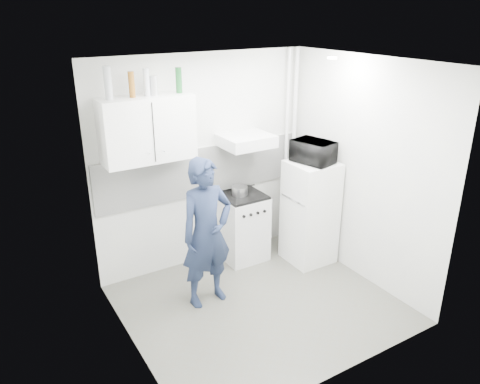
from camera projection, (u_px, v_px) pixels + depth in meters
floor at (259, 304)px, 5.18m from camera, size 2.80×2.80×0.00m
ceiling at (263, 62)px, 4.22m from camera, size 2.80×2.80×0.00m
wall_back at (204, 163)px, 5.69m from camera, size 2.80×0.00×2.80m
wall_left at (126, 227)px, 4.02m from camera, size 0.00×2.60×2.60m
wall_right at (362, 172)px, 5.37m from camera, size 0.00×2.60×2.60m
person at (207, 233)px, 4.96m from camera, size 0.63×0.44×1.66m
stove at (242, 227)px, 6.00m from camera, size 0.53×0.53×0.85m
fridge at (310, 212)px, 5.88m from camera, size 0.55×0.55×1.32m
stove_top at (243, 196)px, 5.84m from camera, size 0.51×0.51×0.03m
saucepan at (240, 190)px, 5.81m from camera, size 0.20×0.20×0.11m
microwave at (314, 152)px, 5.58m from camera, size 0.56×0.44×0.27m
bottle_a at (108, 83)px, 4.61m from camera, size 0.08×0.08×0.33m
bottle_c at (132, 84)px, 4.74m from camera, size 0.06×0.06×0.26m
bottle_d at (147, 82)px, 4.82m from camera, size 0.06×0.06×0.28m
canister_a at (154, 86)px, 4.87m from camera, size 0.08×0.08×0.20m
bottle_e at (179, 80)px, 4.99m from camera, size 0.07×0.07×0.27m
upper_cabinet at (147, 129)px, 4.98m from camera, size 1.00×0.35×0.70m
range_hood at (246, 141)px, 5.61m from camera, size 0.60×0.50×0.14m
backsplash at (205, 171)px, 5.71m from camera, size 2.74×0.03×0.60m
pipe_a at (293, 149)px, 6.25m from camera, size 0.05×0.05×2.60m
pipe_b at (286, 150)px, 6.19m from camera, size 0.04×0.04×2.60m
ceiling_spot_fixture at (332, 58)px, 4.87m from camera, size 0.10×0.10×0.02m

